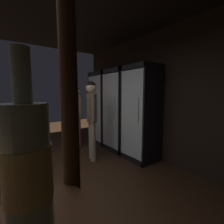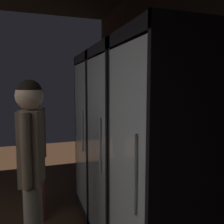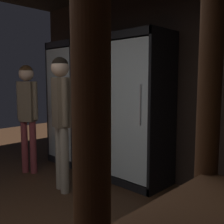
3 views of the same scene
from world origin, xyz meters
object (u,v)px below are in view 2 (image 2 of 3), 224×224
object	(u,v)px
cooler_left	(128,150)
shopper_far	(35,137)
cooler_center	(168,175)
shopper_near	(32,158)
cooler_far_left	(106,135)

from	to	relation	value
cooler_left	shopper_far	world-z (taller)	cooler_left
cooler_center	cooler_left	bearing A→B (deg)	179.98
cooler_left	shopper_near	world-z (taller)	cooler_left
cooler_center	cooler_far_left	bearing A→B (deg)	-179.99
cooler_center	shopper_near	size ratio (longest dim) A/B	1.20
cooler_far_left	shopper_near	bearing A→B (deg)	-45.90
shopper_near	cooler_left	bearing A→B (deg)	99.77
shopper_near	shopper_far	xyz separation A→B (m)	(-0.94, 0.05, -0.01)
cooler_left	shopper_far	size ratio (longest dim) A/B	1.25
cooler_left	shopper_near	xyz separation A→B (m)	(0.16, -0.95, 0.06)
cooler_left	cooler_center	bearing A→B (deg)	-0.02
shopper_near	shopper_far	size ratio (longest dim) A/B	1.04
cooler_far_left	shopper_far	bearing A→B (deg)	-91.47
shopper_far	cooler_far_left	bearing A→B (deg)	88.53
shopper_near	cooler_center	bearing A→B (deg)	58.10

